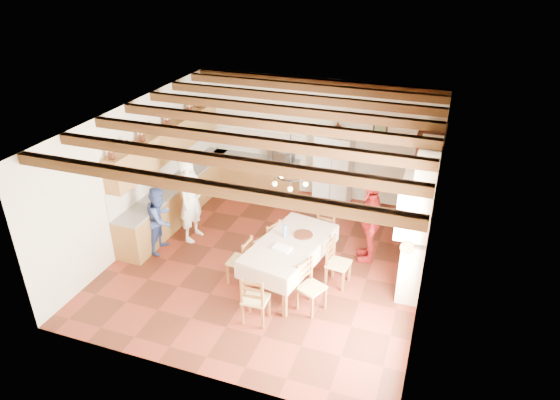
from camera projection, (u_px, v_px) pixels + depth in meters
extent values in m
cube|color=#4A1F13|center=(271.00, 260.00, 10.29)|extent=(6.00, 6.50, 0.02)
cube|color=white|center=(269.00, 119.00, 8.90)|extent=(6.00, 6.50, 0.02)
cube|color=beige|center=(316.00, 138.00, 12.32)|extent=(6.00, 0.02, 3.00)
cube|color=beige|center=(187.00, 295.00, 6.87)|extent=(6.00, 0.02, 3.00)
cube|color=beige|center=(136.00, 173.00, 10.49)|extent=(0.02, 6.50, 3.00)
cube|color=beige|center=(431.00, 220.00, 8.71)|extent=(0.02, 6.50, 3.00)
cube|color=brown|center=(179.00, 199.00, 11.77)|extent=(0.60, 4.30, 0.86)
cube|color=brown|center=(254.00, 174.00, 13.02)|extent=(2.30, 0.60, 0.86)
cube|color=slate|center=(177.00, 182.00, 11.56)|extent=(0.62, 4.30, 0.04)
cube|color=slate|center=(254.00, 158.00, 12.81)|extent=(2.34, 0.62, 0.04)
cube|color=silver|center=(165.00, 167.00, 11.50)|extent=(0.03, 4.30, 0.60)
cube|color=silver|center=(258.00, 143.00, 12.90)|extent=(2.30, 0.03, 0.60)
cube|color=brown|center=(168.00, 142.00, 11.15)|extent=(0.35, 4.20, 0.70)
cube|color=black|center=(380.00, 133.00, 11.68)|extent=(0.34, 0.03, 0.42)
cube|color=white|center=(335.00, 168.00, 12.28)|extent=(0.92, 0.78, 1.75)
cube|color=beige|center=(290.00, 243.00, 9.21)|extent=(1.42, 2.22, 0.05)
cube|color=brown|center=(244.00, 282.00, 8.90)|extent=(0.08, 0.08, 0.85)
cube|color=brown|center=(285.00, 297.00, 8.52)|extent=(0.08, 0.08, 0.85)
cube|color=brown|center=(293.00, 235.00, 10.31)|extent=(0.08, 0.08, 0.85)
cube|color=brown|center=(330.00, 247.00, 9.93)|extent=(0.08, 0.08, 0.85)
torus|color=black|center=(290.00, 176.00, 8.58)|extent=(0.47, 0.47, 0.03)
imported|color=white|center=(191.00, 198.00, 10.60)|extent=(0.50, 0.73, 1.94)
imported|color=#33478B|center=(160.00, 219.00, 10.31)|extent=(0.61, 0.75, 1.45)
imported|color=maroon|center=(370.00, 220.00, 9.93)|extent=(0.66, 1.11, 1.78)
imported|color=silver|center=(281.00, 155.00, 12.51)|extent=(0.66, 0.53, 0.32)
imported|color=#3A170E|center=(338.00, 128.00, 11.80)|extent=(0.35, 0.35, 0.29)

